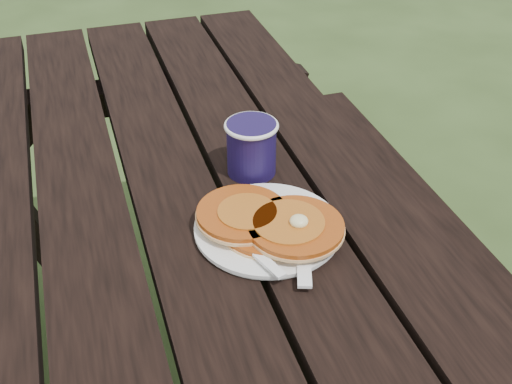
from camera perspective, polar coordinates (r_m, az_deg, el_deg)
name	(u,v)px	position (r m, az deg, el deg)	size (l,w,h in m)	color
plate	(268,228)	(0.99, 1.04, -3.26)	(0.22, 0.22, 0.01)	white
pancake_stack	(270,222)	(0.97, 1.27, -2.71)	(0.21, 0.20, 0.04)	#B14D14
knife	(303,245)	(0.95, 4.20, -4.68)	(0.02, 0.18, 0.01)	white
fork	(259,255)	(0.92, 0.28, -5.66)	(0.03, 0.16, 0.01)	white
coffee_cup	(251,145)	(1.10, -0.41, 4.22)	(0.09, 0.09, 0.10)	#180F3B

